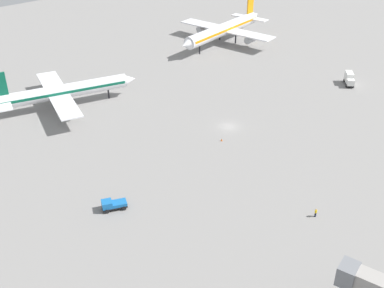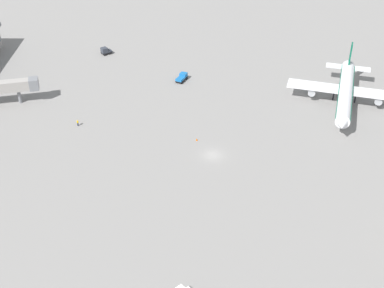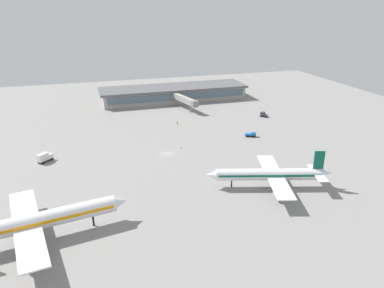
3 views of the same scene
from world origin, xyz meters
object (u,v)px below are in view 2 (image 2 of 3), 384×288
Objects in this scene: baggage_tug at (106,51)px; pushback_tractor at (182,77)px; ground_crew_worker at (78,123)px; safety_cone_near_gate at (197,139)px; airplane_taxiing at (346,91)px.

baggage_tug reaches higher than pushback_tractor.
ground_crew_worker is 30.49m from safety_cone_near_gate.
airplane_taxiing is 62.89× the size of safety_cone_near_gate.
safety_cone_near_gate is (50.11, 28.91, -0.86)m from baggage_tug.
baggage_tug reaches higher than safety_cone_near_gate.
pushback_tractor is at bearing -150.41° from ground_crew_worker.
baggage_tug is 30.78m from pushback_tractor.
airplane_taxiing is at bearing 113.97° from safety_cone_near_gate.
baggage_tug is 57.86m from safety_cone_near_gate.
pushback_tractor is 7.99× the size of safety_cone_near_gate.
pushback_tractor is 2.87× the size of ground_crew_worker.
safety_cone_near_gate is at bearing -49.98° from airplane_taxiing.
pushback_tractor reaches higher than safety_cone_near_gate.
baggage_tug is at bearing -150.02° from safety_cone_near_gate.
safety_cone_near_gate is (17.43, -39.22, -3.96)m from airplane_taxiing.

